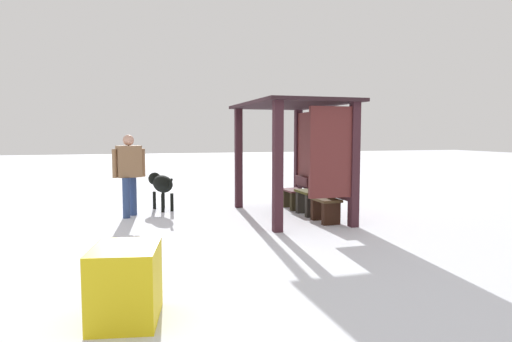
# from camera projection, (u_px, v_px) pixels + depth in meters

# --- Properties ---
(ground_plane) EXTENTS (60.00, 60.00, 0.00)m
(ground_plane) POSITION_uv_depth(u_px,v_px,m) (289.00, 216.00, 8.90)
(ground_plane) COLOR white
(bus_shelter) EXTENTS (2.97, 1.78, 2.26)m
(bus_shelter) POSITION_uv_depth(u_px,v_px,m) (305.00, 137.00, 8.72)
(bus_shelter) COLOR #3A1D24
(bus_shelter) RESTS_ON ground
(bench_left_inside) EXTENTS (0.69, 0.40, 0.71)m
(bench_left_inside) POSITION_uv_depth(u_px,v_px,m) (295.00, 196.00, 9.76)
(bench_left_inside) COLOR #53272B
(bench_left_inside) RESTS_ON ground
(bench_center_inside) EXTENTS (0.69, 0.37, 0.78)m
(bench_center_inside) POSITION_uv_depth(u_px,v_px,m) (309.00, 199.00, 9.00)
(bench_center_inside) COLOR #413B14
(bench_center_inside) RESTS_ON ground
(bench_right_inside) EXTENTS (0.69, 0.38, 0.74)m
(bench_right_inside) POSITION_uv_depth(u_px,v_px,m) (326.00, 206.00, 8.25)
(bench_right_inside) COLOR #47361E
(bench_right_inside) RESTS_ON ground
(person_walking) EXTENTS (0.45, 0.65, 1.63)m
(person_walking) POSITION_uv_depth(u_px,v_px,m) (129.00, 169.00, 8.75)
(person_walking) COLOR #8E6846
(person_walking) RESTS_ON ground
(dog) EXTENTS (1.08, 0.55, 0.79)m
(dog) POSITION_uv_depth(u_px,v_px,m) (161.00, 184.00, 9.61)
(dog) COLOR black
(dog) RESTS_ON ground
(grit_bin) EXTENTS (0.79, 0.68, 0.67)m
(grit_bin) POSITION_uv_depth(u_px,v_px,m) (126.00, 284.00, 3.89)
(grit_bin) COLOR yellow
(grit_bin) RESTS_ON ground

